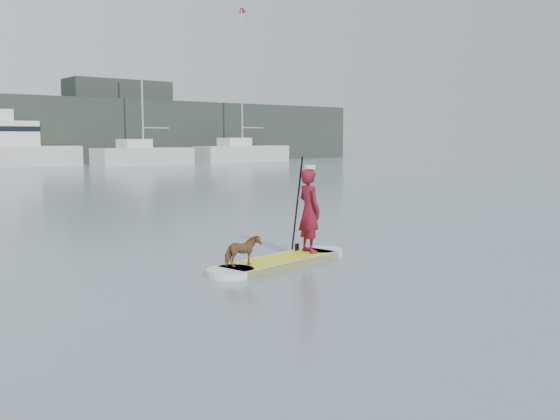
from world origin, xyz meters
TOP-DOWN VIEW (x-y plane):
  - ground at (0.00, 0.00)m, footprint 140.00×140.00m
  - paddleboard at (-1.13, 3.49)m, footprint 3.26×1.25m
  - paddler at (-0.30, 3.64)m, footprint 0.46×0.63m
  - white_cap at (-0.30, 3.64)m, footprint 0.22×0.22m
  - dog at (-2.07, 3.31)m, footprint 0.64×0.34m
  - paddle at (-0.40, 3.90)m, footprint 0.10×0.30m
  - sailboat_e at (15.63, 43.93)m, footprint 8.72×3.40m
  - sailboat_f at (26.86, 45.37)m, footprint 10.05×3.67m
  - motor_yacht_a at (6.04, 48.63)m, footprint 10.50×4.37m
  - shore_building_east at (18.00, 54.00)m, footprint 10.00×4.00m

SIDE VIEW (x-z plane):
  - ground at x=0.00m, z-range 0.00..0.00m
  - paddleboard at x=-1.13m, z-range 0.00..0.12m
  - dog at x=-2.07m, z-range 0.12..0.64m
  - paddle at x=-0.40m, z-range -0.20..1.80m
  - sailboat_e at x=15.63m, z-range -5.30..7.07m
  - paddler at x=-0.30m, z-range 0.12..1.71m
  - sailboat_f at x=26.86m, z-range -6.38..8.37m
  - motor_yacht_a at x=6.04m, z-range -1.34..4.78m
  - white_cap at x=-0.30m, z-range 1.71..1.78m
  - shore_building_east at x=18.00m, z-range 0.00..8.00m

